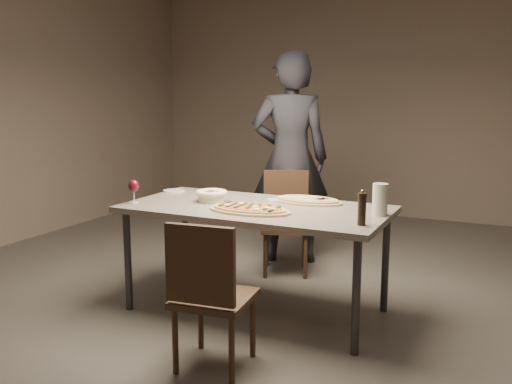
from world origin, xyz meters
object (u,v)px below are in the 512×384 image
at_px(chair_near, 209,289).
at_px(diner, 290,158).
at_px(ham_pizza, 308,200).
at_px(bread_basket, 212,195).
at_px(zucchini_pizza, 250,209).
at_px(carafe, 380,199).
at_px(dining_table, 256,214).
at_px(pepper_mill_left, 362,208).
at_px(chair_far, 286,215).

xyz_separation_m(chair_near, diner, (-0.40, 2.15, 0.46)).
bearing_deg(ham_pizza, bread_basket, -167.54).
distance_m(zucchini_pizza, chair_near, 0.81).
bearing_deg(carafe, diner, 133.43).
relative_size(dining_table, zucchini_pizza, 3.15).
xyz_separation_m(zucchini_pizza, ham_pizza, (0.24, 0.45, -0.00)).
height_order(dining_table, pepper_mill_left, pepper_mill_left).
distance_m(bread_basket, diner, 1.22).
bearing_deg(pepper_mill_left, diner, 125.73).
bearing_deg(zucchini_pizza, pepper_mill_left, -10.68).
height_order(dining_table, ham_pizza, ham_pizza).
bearing_deg(ham_pizza, dining_table, -144.03).
height_order(zucchini_pizza, pepper_mill_left, pepper_mill_left).
xyz_separation_m(dining_table, ham_pizza, (0.27, 0.28, 0.07)).
height_order(chair_near, chair_far, chair_near).
xyz_separation_m(bread_basket, chair_near, (0.51, -0.94, -0.32)).
height_order(pepper_mill_left, carafe, pepper_mill_left).
bearing_deg(chair_far, pepper_mill_left, 107.15).
relative_size(dining_table, ham_pizza, 3.58).
bearing_deg(pepper_mill_left, bread_basket, 167.94).
distance_m(zucchini_pizza, diner, 1.44).
height_order(bread_basket, chair_near, chair_near).
height_order(bread_basket, pepper_mill_left, pepper_mill_left).
height_order(ham_pizza, bread_basket, bread_basket).
bearing_deg(carafe, chair_near, -124.04).
bearing_deg(chair_near, zucchini_pizza, 92.76).
bearing_deg(pepper_mill_left, carafe, 84.30).
xyz_separation_m(zucchini_pizza, bread_basket, (-0.40, 0.19, 0.03)).
xyz_separation_m(pepper_mill_left, chair_far, (-0.97, 1.18, -0.37)).
relative_size(dining_table, chair_far, 2.11).
relative_size(pepper_mill_left, chair_far, 0.25).
relative_size(ham_pizza, chair_far, 0.59).
xyz_separation_m(dining_table, bread_basket, (-0.36, 0.02, 0.11)).
height_order(dining_table, bread_basket, bread_basket).
xyz_separation_m(pepper_mill_left, carafe, (0.03, 0.32, 0.00)).
bearing_deg(bread_basket, zucchini_pizza, -25.35).
height_order(zucchini_pizza, carafe, carafe).
distance_m(carafe, chair_near, 1.27).
relative_size(dining_table, chair_near, 2.11).
distance_m(ham_pizza, pepper_mill_left, 0.73).
xyz_separation_m(ham_pizza, diner, (-0.53, 0.95, 0.17)).
distance_m(zucchini_pizza, pepper_mill_left, 0.77).
distance_m(zucchini_pizza, carafe, 0.84).
bearing_deg(dining_table, zucchini_pizza, -78.83).
height_order(ham_pizza, chair_near, chair_near).
xyz_separation_m(dining_table, pepper_mill_left, (0.80, -0.23, 0.16)).
height_order(dining_table, chair_far, chair_far).
relative_size(pepper_mill_left, carafe, 1.05).
distance_m(bread_basket, carafe, 1.20).
distance_m(ham_pizza, chair_near, 1.23).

